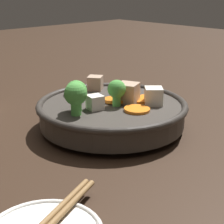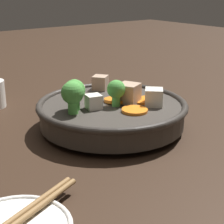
% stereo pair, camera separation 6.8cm
% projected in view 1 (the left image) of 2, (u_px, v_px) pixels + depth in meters
% --- Properties ---
extents(ground_plane, '(3.00, 3.00, 0.00)m').
position_uv_depth(ground_plane, '(112.00, 128.00, 0.69)').
color(ground_plane, black).
extents(stirfry_bowl, '(0.27, 0.27, 0.10)m').
position_uv_depth(stirfry_bowl, '(111.00, 110.00, 0.67)').
color(stirfry_bowl, '#38332D').
rests_on(stirfry_bowl, ground_plane).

